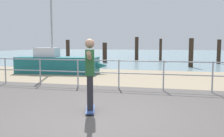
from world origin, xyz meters
TOP-DOWN VIEW (x-y plane):
  - ground_plane at (0.00, -1.00)m, footprint 24.00×10.00m
  - beach_strip at (0.00, 7.00)m, footprint 24.00×6.00m
  - sea_surface at (0.00, 35.00)m, footprint 72.00×50.00m
  - railing_fence at (-1.09, 3.60)m, footprint 11.01×0.05m
  - sailboat at (-4.44, 7.41)m, footprint 5.04×1.87m
  - skateboard at (-0.29, 0.49)m, footprint 0.43×0.82m
  - skateboarder at (-0.29, 0.49)m, footprint 0.52×1.41m
  - groyne_post_0 at (-6.70, 13.37)m, footprint 0.30×0.30m
  - groyne_post_1 at (-4.36, 15.90)m, footprint 0.39×0.39m
  - groyne_post_2 at (-2.02, 18.97)m, footprint 0.35×0.35m
  - groyne_post_3 at (0.33, 17.94)m, footprint 0.24×0.24m
  - groyne_post_4 at (2.67, 12.69)m, footprint 0.31×0.31m
  - groyne_post_5 at (5.01, 16.40)m, footprint 0.31×0.31m

SIDE VIEW (x-z plane):
  - ground_plane at x=0.00m, z-range -0.02..0.02m
  - beach_strip at x=0.00m, z-range -0.02..0.02m
  - sea_surface at x=0.00m, z-range -0.02..0.02m
  - skateboard at x=-0.29m, z-range 0.03..0.11m
  - sailboat at x=-4.44m, z-range -2.14..3.19m
  - railing_fence at x=-1.09m, z-range 0.17..1.22m
  - groyne_post_1 at x=-4.36m, z-range 0.00..1.71m
  - groyne_post_0 at x=-6.70m, z-range 0.00..1.93m
  - groyne_post_5 at x=5.01m, z-range 0.00..1.95m
  - groyne_post_4 at x=2.67m, z-range 0.00..1.99m
  - skateboarder at x=-0.29m, z-range 0.19..1.84m
  - groyne_post_3 at x=0.33m, z-range 0.00..2.06m
  - groyne_post_2 at x=-2.02m, z-range 0.00..2.27m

